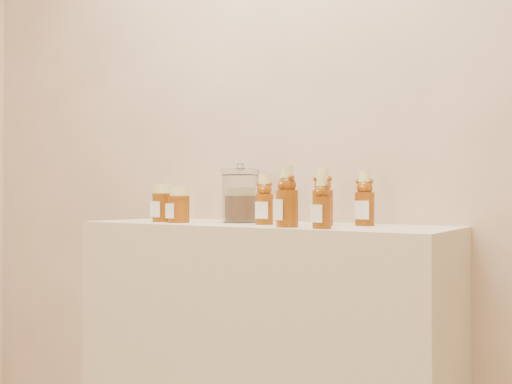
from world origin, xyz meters
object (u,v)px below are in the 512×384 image
Objects in this scene: bear_bottle_back_left at (264,196)px; honey_jar_left at (164,203)px; display_table at (258,366)px; bear_bottle_front_left at (287,193)px; glass_canister at (240,193)px.

honey_jar_left is (-0.39, -0.03, -0.02)m from bear_bottle_back_left.
bear_bottle_front_left is at bearing -35.00° from display_table.
glass_canister is at bearing 138.24° from bear_bottle_back_left.
display_table is 6.89× the size of bear_bottle_back_left.
display_table is 6.22× the size of bear_bottle_front_left.
glass_canister is (-0.14, 0.07, 0.01)m from bear_bottle_back_left.
glass_canister is at bearing 25.15° from honey_jar_left.
display_table is at bearing -18.01° from glass_canister.
glass_canister is at bearing 161.99° from display_table.
glass_canister is (0.25, 0.10, 0.03)m from honey_jar_left.
bear_bottle_front_left reaches higher than honey_jar_left.
bear_bottle_back_left is (0.05, -0.04, 0.54)m from display_table.
bear_bottle_front_left is 0.53m from honey_jar_left.
display_table is 0.59m from bear_bottle_front_left.
glass_canister is at bearing 173.09° from bear_bottle_front_left.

